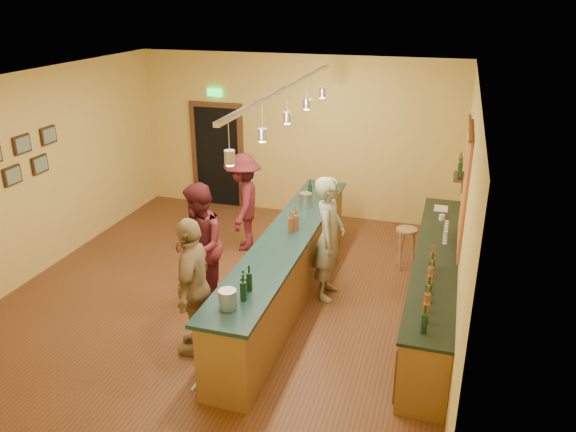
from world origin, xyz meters
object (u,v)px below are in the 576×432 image
(tasting_bar, at_px, (287,263))
(customer_b, at_px, (193,286))
(customer_a, at_px, (199,246))
(bartender, at_px, (329,238))
(customer_c, at_px, (243,202))
(bar_stool, at_px, (406,237))
(back_counter, at_px, (434,284))

(tasting_bar, relative_size, customer_b, 2.81)
(customer_a, bearing_deg, bartender, 87.97)
(customer_c, bearing_deg, customer_a, -10.57)
(customer_a, bearing_deg, bar_stool, 100.73)
(bartender, height_order, customer_b, bartender)
(customer_a, relative_size, customer_c, 1.06)
(customer_c, xyz_separation_m, bar_stool, (2.83, 0.02, -0.31))
(back_counter, distance_m, bar_stool, 1.46)
(back_counter, relative_size, bar_stool, 6.47)
(customer_c, bearing_deg, customer_b, -3.34)
(back_counter, distance_m, bartender, 1.62)
(tasting_bar, xyz_separation_m, customer_b, (-0.75, -1.52, 0.30))
(bartender, relative_size, customer_c, 1.09)
(tasting_bar, distance_m, bar_stool, 2.21)
(customer_b, xyz_separation_m, bar_stool, (2.33, 3.07, -0.35))
(back_counter, xyz_separation_m, customer_c, (-3.36, 1.35, 0.38))
(bartender, height_order, customer_c, bartender)
(customer_a, relative_size, bar_stool, 2.60)
(back_counter, bearing_deg, customer_c, 158.12)
(back_counter, height_order, customer_c, customer_c)
(tasting_bar, relative_size, bartender, 2.71)
(customer_a, xyz_separation_m, customer_c, (-0.08, 1.96, -0.05))
(tasting_bar, height_order, customer_b, customer_b)
(back_counter, height_order, bar_stool, back_counter)
(tasting_bar, relative_size, customer_c, 2.94)
(tasting_bar, height_order, bar_stool, tasting_bar)
(bartender, bearing_deg, customer_c, 54.07)
(tasting_bar, height_order, customer_a, customer_a)
(bartender, bearing_deg, tasting_bar, 116.87)
(tasting_bar, distance_m, bartender, 0.71)
(bar_stool, bearing_deg, bartender, -129.39)
(tasting_bar, bearing_deg, bar_stool, 44.50)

